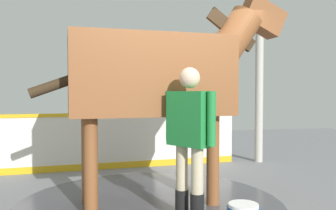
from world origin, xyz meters
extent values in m
cube|color=gray|center=(0.00, 0.00, -0.01)|extent=(16.00, 16.00, 0.02)
cylinder|color=#4C4C54|center=(0.18, 0.29, 0.00)|extent=(3.38, 3.38, 0.00)
cube|color=silver|center=(2.34, 0.47, 0.49)|extent=(0.43, 4.42, 0.97)
cube|color=gold|center=(2.34, 0.47, 1.00)|extent=(0.45, 4.42, 0.06)
cube|color=gold|center=(2.34, 0.47, 0.06)|extent=(0.43, 4.42, 0.12)
cylinder|color=#B7B2A8|center=(2.39, -2.28, 1.35)|extent=(0.16, 0.16, 2.69)
cube|color=brown|center=(0.18, 0.29, 1.61)|extent=(1.13, 2.05, 0.97)
cylinder|color=brown|center=(0.51, -0.44, 0.56)|extent=(0.16, 0.16, 1.13)
cylinder|color=brown|center=(-0.03, -0.48, 0.56)|extent=(0.16, 0.16, 1.13)
cylinder|color=brown|center=(0.38, 1.06, 0.56)|extent=(0.16, 0.16, 1.13)
cylinder|color=brown|center=(-0.15, 1.01, 0.56)|extent=(0.16, 0.16, 1.13)
cylinder|color=brown|center=(0.27, -0.83, 2.10)|extent=(0.51, 0.87, 0.93)
cube|color=#382819|center=(0.27, -0.83, 2.24)|extent=(0.12, 0.71, 0.57)
cube|color=brown|center=(0.31, -1.29, 2.44)|extent=(0.33, 0.67, 0.56)
cylinder|color=#382819|center=(0.09, 1.37, 1.51)|extent=(0.18, 0.71, 0.35)
cylinder|color=black|center=(-0.64, -0.10, 0.17)|extent=(0.15, 0.15, 0.33)
cylinder|color=#C6B793|center=(-0.64, -0.10, 0.58)|extent=(0.13, 0.13, 0.50)
cylinder|color=black|center=(-0.46, 0.02, 0.17)|extent=(0.15, 0.15, 0.33)
cylinder|color=#C6B793|center=(-0.46, 0.02, 0.58)|extent=(0.13, 0.13, 0.50)
cube|color=#1E7F38|center=(-0.55, -0.04, 1.13)|extent=(0.52, 0.46, 0.59)
cylinder|color=#1E7F38|center=(-0.79, -0.20, 1.14)|extent=(0.09, 0.09, 0.56)
cylinder|color=#1E7F38|center=(-0.31, 0.13, 1.14)|extent=(0.09, 0.09, 0.56)
sphere|color=beige|center=(-0.55, -0.04, 1.57)|extent=(0.23, 0.23, 0.23)
cylinder|color=white|center=(-1.16, -0.40, 0.35)|extent=(0.28, 0.28, 0.03)
camera|label=1|loc=(-4.23, 0.95, 1.41)|focal=37.80mm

